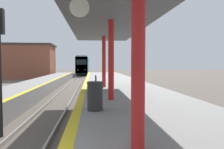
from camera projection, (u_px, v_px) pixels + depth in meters
The scene contains 5 objects.
train at pixel (83, 65), 56.28m from camera, with size 2.69×19.68×4.53m.
station_canopy at pixel (111, 20), 9.65m from camera, with size 4.01×17.10×3.76m.
trash_bin at pixel (95, 96), 7.51m from camera, with size 0.56×0.56×0.99m.
bench at pixel (94, 83), 12.67m from camera, with size 0.44×1.53×0.92m.
station_building at pixel (24, 61), 40.26m from camera, with size 10.88×6.35×6.30m.
Camera 1 is at (2.15, -2.81, 2.64)m, focal length 35.00 mm.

